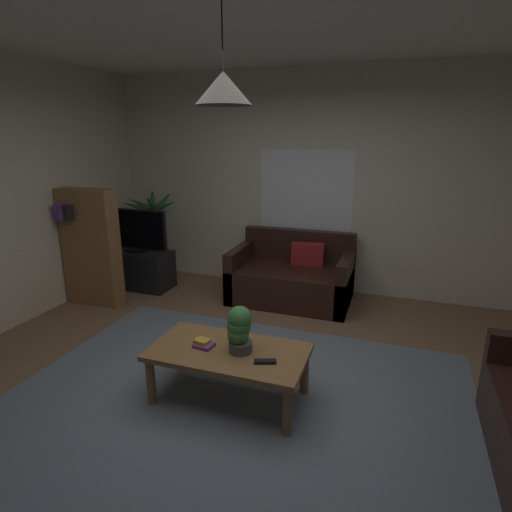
# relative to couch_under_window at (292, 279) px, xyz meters

# --- Properties ---
(floor) EXTENTS (5.49, 5.04, 0.02)m
(floor) POSITION_rel_couch_under_window_xyz_m (0.13, -2.01, -0.28)
(floor) COLOR brown
(floor) RESTS_ON ground
(rug) EXTENTS (3.57, 2.77, 0.01)m
(rug) POSITION_rel_couch_under_window_xyz_m (0.13, -2.21, -0.27)
(rug) COLOR slate
(rug) RESTS_ON ground
(wall_back) EXTENTS (5.61, 0.06, 2.79)m
(wall_back) POSITION_rel_couch_under_window_xyz_m (0.13, 0.54, 1.12)
(wall_back) COLOR beige
(wall_back) RESTS_ON ground
(ceiling) EXTENTS (5.49, 5.04, 0.02)m
(ceiling) POSITION_rel_couch_under_window_xyz_m (0.13, -2.01, 2.52)
(ceiling) COLOR white
(window_pane) EXTENTS (1.20, 0.01, 1.01)m
(window_pane) POSITION_rel_couch_under_window_xyz_m (0.03, 0.50, 1.04)
(window_pane) COLOR white
(couch_under_window) EXTENTS (1.44, 0.89, 0.82)m
(couch_under_window) POSITION_rel_couch_under_window_xyz_m (0.00, 0.00, 0.00)
(couch_under_window) COLOR black
(couch_under_window) RESTS_ON ground
(coffee_table) EXTENTS (1.19, 0.64, 0.42)m
(coffee_table) POSITION_rel_couch_under_window_xyz_m (0.06, -2.15, 0.08)
(coffee_table) COLOR olive
(coffee_table) RESTS_ON ground
(book_on_table_0) EXTENTS (0.16, 0.13, 0.03)m
(book_on_table_0) POSITION_rel_couch_under_window_xyz_m (-0.14, -2.17, 0.16)
(book_on_table_0) COLOR #72387F
(book_on_table_0) RESTS_ON coffee_table
(book_on_table_1) EXTENTS (0.13, 0.10, 0.03)m
(book_on_table_1) POSITION_rel_couch_under_window_xyz_m (-0.16, -2.16, 0.19)
(book_on_table_1) COLOR gold
(book_on_table_1) RESTS_ON coffee_table
(remote_on_table_0) EXTENTS (0.17, 0.10, 0.02)m
(remote_on_table_0) POSITION_rel_couch_under_window_xyz_m (0.38, -2.24, 0.16)
(remote_on_table_0) COLOR black
(remote_on_table_0) RESTS_ON coffee_table
(potted_plant_on_table) EXTENTS (0.20, 0.21, 0.35)m
(potted_plant_on_table) POSITION_rel_couch_under_window_xyz_m (0.14, -2.13, 0.33)
(potted_plant_on_table) COLOR #4C4C51
(potted_plant_on_table) RESTS_ON coffee_table
(tv_stand) EXTENTS (0.90, 0.44, 0.50)m
(tv_stand) POSITION_rel_couch_under_window_xyz_m (-2.06, -0.24, -0.02)
(tv_stand) COLOR black
(tv_stand) RESTS_ON ground
(tv) EXTENTS (0.92, 0.16, 0.57)m
(tv) POSITION_rel_couch_under_window_xyz_m (-2.06, -0.26, 0.52)
(tv) COLOR black
(tv) RESTS_ON tv_stand
(potted_palm_corner) EXTENTS (0.84, 0.79, 1.32)m
(potted_palm_corner) POSITION_rel_couch_under_window_xyz_m (-2.11, 0.27, 0.31)
(potted_palm_corner) COLOR beige
(potted_palm_corner) RESTS_ON ground
(bookshelf_corner) EXTENTS (0.70, 0.31, 1.40)m
(bookshelf_corner) POSITION_rel_couch_under_window_xyz_m (-2.25, -0.89, 0.44)
(bookshelf_corner) COLOR olive
(bookshelf_corner) RESTS_ON ground
(pendant_lamp) EXTENTS (0.37, 0.37, 0.61)m
(pendant_lamp) POSITION_rel_couch_under_window_xyz_m (0.06, -2.15, 2.01)
(pendant_lamp) COLOR black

